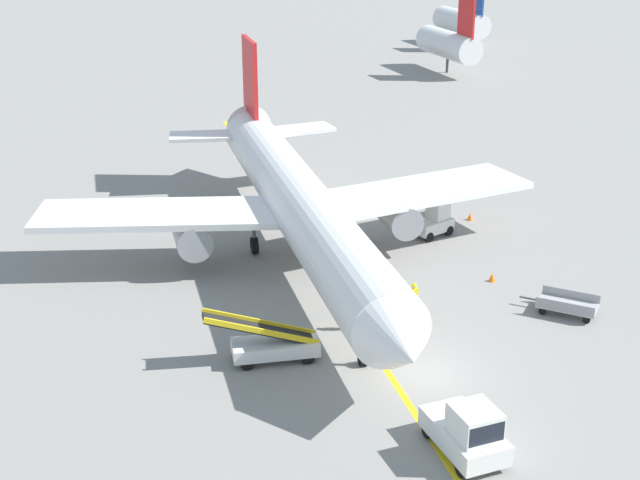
# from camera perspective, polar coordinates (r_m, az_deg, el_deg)

# --- Properties ---
(ground_plane) EXTENTS (300.00, 300.00, 0.00)m
(ground_plane) POSITION_cam_1_polar(r_m,az_deg,el_deg) (37.69, 6.50, -8.75)
(ground_plane) COLOR gray
(taxi_line_yellow) EXTENTS (8.96, 79.56, 0.01)m
(taxi_line_yellow) POSITION_cam_1_polar(r_m,az_deg,el_deg) (41.34, 2.49, -5.64)
(taxi_line_yellow) COLOR yellow
(taxi_line_yellow) RESTS_ON ground
(airliner) EXTENTS (28.44, 35.34, 10.10)m
(airliner) POSITION_cam_1_polar(r_m,az_deg,el_deg) (47.24, -1.48, 2.56)
(airliner) COLOR white
(airliner) RESTS_ON ground
(pushback_tug) EXTENTS (1.94, 3.62, 2.20)m
(pushback_tug) POSITION_cam_1_polar(r_m,az_deg,el_deg) (32.60, 9.68, -12.31)
(pushback_tug) COLOR silver
(pushback_tug) RESTS_ON ground
(baggage_tug_near_wing) EXTENTS (2.68, 1.95, 2.10)m
(baggage_tug_near_wing) POSITION_cam_1_polar(r_m,az_deg,el_deg) (51.90, 7.55, 1.28)
(baggage_tug_near_wing) COLOR silver
(baggage_tug_near_wing) RESTS_ON ground
(belt_loader_forward_hold) EXTENTS (5.15, 2.13, 2.59)m
(belt_loader_forward_hold) POSITION_cam_1_polar(r_m,az_deg,el_deg) (38.19, -3.15, -6.84)
(belt_loader_forward_hold) COLOR silver
(belt_loader_forward_hold) RESTS_ON ground
(baggage_cart_loaded) EXTENTS (3.14, 3.31, 0.94)m
(baggage_cart_loaded) POSITION_cam_1_polar(r_m,az_deg,el_deg) (43.88, 15.95, -4.13)
(baggage_cart_loaded) COLOR #A5A5A8
(baggage_cart_loaded) RESTS_ON ground
(ground_crew_marshaller) EXTENTS (0.36, 0.24, 1.70)m
(ground_crew_marshaller) POSITION_cam_1_polar(r_m,az_deg,el_deg) (42.13, 6.18, -3.81)
(ground_crew_marshaller) COLOR #26262D
(ground_crew_marshaller) RESTS_ON ground
(ground_crew_wing_walker) EXTENTS (0.36, 0.24, 1.70)m
(ground_crew_wing_walker) POSITION_cam_1_polar(r_m,az_deg,el_deg) (40.55, 2.45, -4.78)
(ground_crew_wing_walker) COLOR #26262D
(ground_crew_wing_walker) RESTS_ON ground
(safety_cone_nose_left) EXTENTS (0.36, 0.36, 0.44)m
(safety_cone_nose_left) POSITION_cam_1_polar(r_m,az_deg,el_deg) (54.88, 9.84, 1.52)
(safety_cone_nose_left) COLOR orange
(safety_cone_nose_left) RESTS_ON ground
(safety_cone_nose_right) EXTENTS (0.36, 0.36, 0.44)m
(safety_cone_nose_right) POSITION_cam_1_polar(r_m,az_deg,el_deg) (46.58, 11.26, -2.43)
(safety_cone_nose_right) COLOR orange
(safety_cone_nose_right) RESTS_ON ground
(distant_aircraft_far_left) EXTENTS (3.00, 10.10, 8.80)m
(distant_aircraft_far_left) POSITION_cam_1_polar(r_m,az_deg,el_deg) (99.33, 8.49, 12.66)
(distant_aircraft_far_left) COLOR silver
(distant_aircraft_far_left) RESTS_ON ground
(distant_aircraft_mid_left) EXTENTS (3.00, 10.10, 8.80)m
(distant_aircraft_mid_left) POSITION_cam_1_polar(r_m,az_deg,el_deg) (116.93, 9.30, 14.02)
(distant_aircraft_mid_left) COLOR silver
(distant_aircraft_mid_left) RESTS_ON ground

